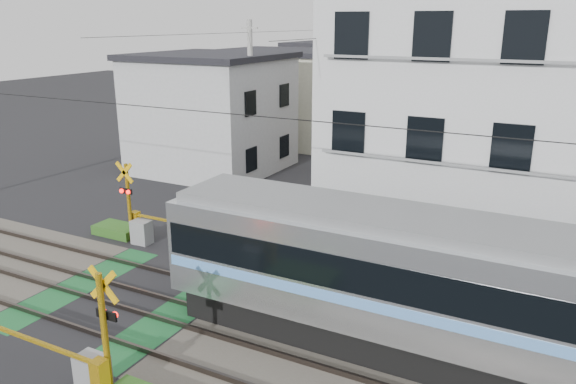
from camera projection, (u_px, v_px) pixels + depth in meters
The scene contains 11 objects.
ground at pixel (125, 299), 16.68m from camera, with size 120.00×120.00×0.00m, color black.
track_bed at pixel (125, 298), 16.67m from camera, with size 120.00×120.00×0.14m.
crossing_signal_near at pixel (93, 366), 12.23m from camera, with size 4.74×0.65×3.09m.
crossing_signal_far at pixel (140, 225), 20.72m from camera, with size 4.74×0.65×3.09m.
apartment_block at pixel (490, 119), 19.60m from camera, with size 10.20×8.36×9.30m.
houses_row at pixel (398, 94), 37.59m from camera, with size 22.07×31.35×6.80m.
tree_hill at pixel (462, 43), 57.16m from camera, with size 40.00×12.84×11.25m.
catenary at pixel (308, 212), 12.97m from camera, with size 60.00×5.04×7.00m.
utility_poles at pixel (365, 84), 35.45m from camera, with size 7.90×42.00×8.00m.
pedestrian at pixel (430, 118), 42.60m from camera, with size 0.62×0.41×1.71m, color black.
weed_patches at pixel (169, 308), 15.78m from camera, with size 10.25×8.80×0.40m.
Camera 1 is at (11.27, -11.06, 7.93)m, focal length 35.00 mm.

